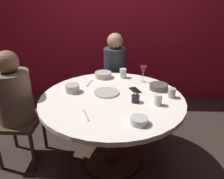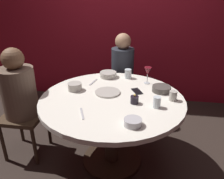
# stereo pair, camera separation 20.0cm
# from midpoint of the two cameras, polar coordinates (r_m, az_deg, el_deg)

# --- Properties ---
(ground_plane) EXTENTS (8.00, 8.00, 0.00)m
(ground_plane) POSITION_cam_midpoint_polar(r_m,az_deg,el_deg) (2.44, -2.45, -17.60)
(ground_plane) COLOR #2D231E
(back_wall) EXTENTS (6.00, 0.10, 2.60)m
(back_wall) POSITION_cam_midpoint_polar(r_m,az_deg,el_deg) (3.40, -0.60, 18.70)
(back_wall) COLOR maroon
(back_wall) RESTS_ON ground
(dining_table) EXTENTS (1.32, 1.32, 0.73)m
(dining_table) POSITION_cam_midpoint_polar(r_m,az_deg,el_deg) (2.10, -2.73, -5.84)
(dining_table) COLOR silver
(dining_table) RESTS_ON ground
(seated_diner_left) EXTENTS (0.40, 0.40, 1.15)m
(seated_diner_left) POSITION_cam_midpoint_polar(r_m,az_deg,el_deg) (2.30, -26.12, -1.75)
(seated_diner_left) COLOR #3F2D1E
(seated_diner_left) RESTS_ON ground
(seated_diner_back) EXTENTS (0.40, 0.40, 1.15)m
(seated_diner_back) POSITION_cam_midpoint_polar(r_m,az_deg,el_deg) (2.86, -1.26, 5.52)
(seated_diner_back) COLOR #3F2D1E
(seated_diner_back) RESTS_ON ground
(candle_holder) EXTENTS (0.07, 0.07, 0.09)m
(candle_holder) POSITION_cam_midpoint_polar(r_m,az_deg,el_deg) (1.94, 3.10, -2.39)
(candle_holder) COLOR black
(candle_holder) RESTS_ON dining_table
(wine_glass) EXTENTS (0.08, 0.08, 0.18)m
(wine_glass) POSITION_cam_midpoint_polar(r_m,az_deg,el_deg) (2.34, 5.62, 4.82)
(wine_glass) COLOR silver
(wine_glass) RESTS_ON dining_table
(dinner_plate) EXTENTS (0.24, 0.24, 0.01)m
(dinner_plate) POSITION_cam_midpoint_polar(r_m,az_deg,el_deg) (2.12, -4.14, -0.82)
(dinner_plate) COLOR #B2ADA3
(dinner_plate) RESTS_ON dining_table
(cell_phone) EXTENTS (0.12, 0.16, 0.01)m
(cell_phone) POSITION_cam_midpoint_polar(r_m,az_deg,el_deg) (2.17, 3.31, -0.22)
(cell_phone) COLOR black
(cell_phone) RESTS_ON dining_table
(bowl_serving_large) EXTENTS (0.13, 0.13, 0.05)m
(bowl_serving_large) POSITION_cam_midpoint_polar(r_m,az_deg,el_deg) (1.64, 3.51, -8.05)
(bowl_serving_large) COLOR #B7B7BC
(bowl_serving_large) RESTS_ON dining_table
(bowl_salad_center) EXTENTS (0.18, 0.18, 0.05)m
(bowl_salad_center) POSITION_cam_midpoint_polar(r_m,az_deg,el_deg) (2.22, 9.33, 0.65)
(bowl_salad_center) COLOR #4C4742
(bowl_salad_center) RESTS_ON dining_table
(bowl_small_white) EXTENTS (0.14, 0.14, 0.07)m
(bowl_small_white) POSITION_cam_midpoint_polar(r_m,az_deg,el_deg) (2.18, -12.67, 0.24)
(bowl_small_white) COLOR #B2ADA3
(bowl_small_white) RESTS_ON dining_table
(bowl_sauce_side) EXTENTS (0.18, 0.18, 0.06)m
(bowl_sauce_side) POSITION_cam_midpoint_polar(r_m,az_deg,el_deg) (2.50, -4.56, 3.72)
(bowl_sauce_side) COLOR #B2ADA3
(bowl_sauce_side) RESTS_ON dining_table
(cup_near_candle) EXTENTS (0.06, 0.06, 0.10)m
(cup_near_candle) POSITION_cam_midpoint_polar(r_m,az_deg,el_deg) (1.90, 8.77, -2.70)
(cup_near_candle) COLOR silver
(cup_near_candle) RESTS_ON dining_table
(cup_by_left_diner) EXTENTS (0.07, 0.07, 0.10)m
(cup_by_left_diner) POSITION_cam_midpoint_polar(r_m,az_deg,el_deg) (2.47, 0.52, 4.14)
(cup_by_left_diner) COLOR silver
(cup_by_left_diner) RESTS_ON dining_table
(cup_by_right_diner) EXTENTS (0.07, 0.07, 0.09)m
(cup_by_right_diner) POSITION_cam_midpoint_polar(r_m,az_deg,el_deg) (2.06, 12.37, -0.92)
(cup_by_right_diner) COLOR #B2ADA3
(cup_by_right_diner) RESTS_ON dining_table
(fork_near_plate) EXTENTS (0.05, 0.18, 0.01)m
(fork_near_plate) POSITION_cam_midpoint_polar(r_m,az_deg,el_deg) (2.36, -8.21, 1.61)
(fork_near_plate) COLOR #B7B7BC
(fork_near_plate) RESTS_ON dining_table
(knife_near_plate) EXTENTS (0.08, 0.17, 0.01)m
(knife_near_plate) POSITION_cam_midpoint_polar(r_m,az_deg,el_deg) (1.78, -9.92, -6.54)
(knife_near_plate) COLOR #B7B7BC
(knife_near_plate) RESTS_ON dining_table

